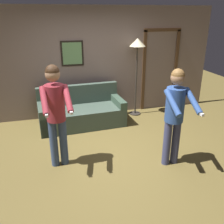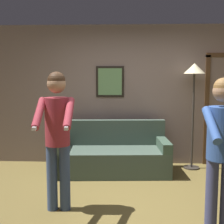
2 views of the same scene
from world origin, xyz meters
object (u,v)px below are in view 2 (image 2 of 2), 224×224
torchiere_lamp (194,79)px  person_standing_left (57,128)px  couch (113,156)px  person_standing_right (222,141)px

torchiere_lamp → person_standing_left: 2.81m
torchiere_lamp → person_standing_left: (-2.03, -1.86, -0.57)m
couch → torchiere_lamp: bearing=11.4°
couch → person_standing_right: (1.23, -2.02, 0.71)m
person_standing_left → person_standing_right: (1.83, -0.45, -0.05)m
person_standing_right → torchiere_lamp: bearing=85.2°
torchiere_lamp → couch: bearing=-168.6°
person_standing_left → torchiere_lamp: bearing=42.5°
couch → torchiere_lamp: torchiere_lamp is taller
person_standing_left → person_standing_right: bearing=-13.8°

